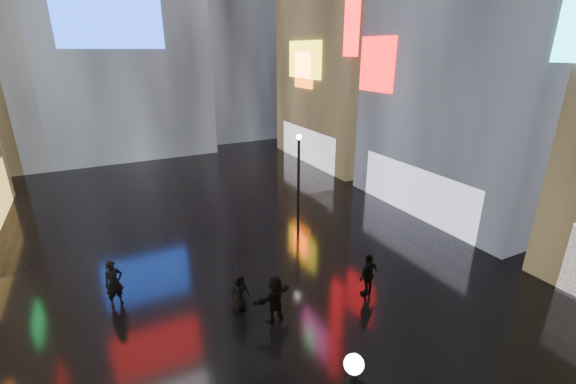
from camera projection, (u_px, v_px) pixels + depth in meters
ground at (222, 232)px, 21.26m from camera, size 140.00×140.00×0.00m
lamp_far at (299, 174)px, 21.34m from camera, size 0.30×0.30×5.20m
pedestrian_3 at (368, 275)px, 15.56m from camera, size 1.15×0.73×1.83m
pedestrian_4 at (239, 292)px, 14.66m from camera, size 0.86×0.64×1.60m
pedestrian_5 at (275, 298)px, 14.07m from camera, size 1.80×1.02×1.85m
pedestrian_6 at (114, 283)px, 14.89m from camera, size 0.81×0.65×1.92m
umbrella_2 at (238, 264)px, 14.23m from camera, size 0.96×0.94×0.84m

